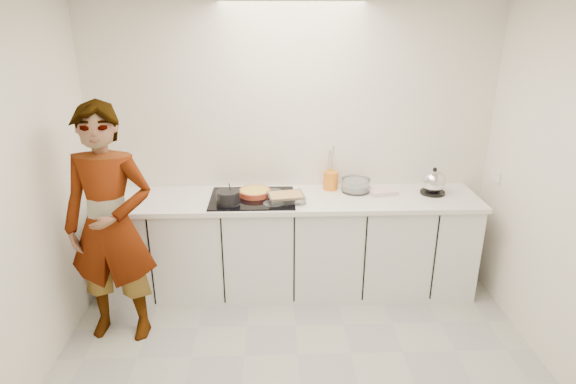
{
  "coord_description": "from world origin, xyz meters",
  "views": [
    {
      "loc": [
        -0.17,
        -2.6,
        2.43
      ],
      "look_at": [
        -0.05,
        1.05,
        1.05
      ],
      "focal_mm": 30.0,
      "sensor_mm": 36.0,
      "label": 1
    }
  ],
  "objects_px": {
    "hob": "(252,198)",
    "utensil_crock": "(331,180)",
    "mixing_bowl": "(356,186)",
    "tart_dish": "(255,192)",
    "baking_dish": "(286,197)",
    "saucepan": "(228,197)",
    "kettle": "(433,183)",
    "cook": "(110,226)"
  },
  "relations": [
    {
      "from": "hob",
      "to": "tart_dish",
      "type": "bearing_deg",
      "value": 72.88
    },
    {
      "from": "tart_dish",
      "to": "saucepan",
      "type": "bearing_deg",
      "value": -137.9
    },
    {
      "from": "tart_dish",
      "to": "baking_dish",
      "type": "xyz_separation_m",
      "value": [
        0.27,
        -0.15,
        0.01
      ]
    },
    {
      "from": "saucepan",
      "to": "cook",
      "type": "distance_m",
      "value": 0.95
    },
    {
      "from": "mixing_bowl",
      "to": "kettle",
      "type": "xyz_separation_m",
      "value": [
        0.67,
        -0.08,
        0.05
      ]
    },
    {
      "from": "hob",
      "to": "utensil_crock",
      "type": "distance_m",
      "value": 0.74
    },
    {
      "from": "hob",
      "to": "tart_dish",
      "type": "xyz_separation_m",
      "value": [
        0.02,
        0.06,
        0.03
      ]
    },
    {
      "from": "hob",
      "to": "tart_dish",
      "type": "height_order",
      "value": "tart_dish"
    },
    {
      "from": "hob",
      "to": "saucepan",
      "type": "xyz_separation_m",
      "value": [
        -0.2,
        -0.13,
        0.06
      ]
    },
    {
      "from": "kettle",
      "to": "tart_dish",
      "type": "bearing_deg",
      "value": -179.5
    },
    {
      "from": "hob",
      "to": "baking_dish",
      "type": "distance_m",
      "value": 0.3
    },
    {
      "from": "mixing_bowl",
      "to": "utensil_crock",
      "type": "height_order",
      "value": "utensil_crock"
    },
    {
      "from": "saucepan",
      "to": "baking_dish",
      "type": "height_order",
      "value": "saucepan"
    },
    {
      "from": "hob",
      "to": "mixing_bowl",
      "type": "relative_size",
      "value": 2.22
    },
    {
      "from": "utensil_crock",
      "to": "cook",
      "type": "height_order",
      "value": "cook"
    },
    {
      "from": "mixing_bowl",
      "to": "baking_dish",
      "type": "bearing_deg",
      "value": -159.4
    },
    {
      "from": "utensil_crock",
      "to": "saucepan",
      "type": "bearing_deg",
      "value": -158.46
    },
    {
      "from": "hob",
      "to": "cook",
      "type": "xyz_separation_m",
      "value": [
        -1.03,
        -0.57,
        0.01
      ]
    },
    {
      "from": "hob",
      "to": "saucepan",
      "type": "bearing_deg",
      "value": -146.13
    },
    {
      "from": "tart_dish",
      "to": "baking_dish",
      "type": "height_order",
      "value": "baking_dish"
    },
    {
      "from": "baking_dish",
      "to": "tart_dish",
      "type": "bearing_deg",
      "value": 151.29
    },
    {
      "from": "mixing_bowl",
      "to": "kettle",
      "type": "distance_m",
      "value": 0.68
    },
    {
      "from": "cook",
      "to": "baking_dish",
      "type": "bearing_deg",
      "value": 24.31
    },
    {
      "from": "hob",
      "to": "tart_dish",
      "type": "distance_m",
      "value": 0.07
    },
    {
      "from": "hob",
      "to": "baking_dish",
      "type": "height_order",
      "value": "baking_dish"
    },
    {
      "from": "hob",
      "to": "saucepan",
      "type": "relative_size",
      "value": 2.75
    },
    {
      "from": "tart_dish",
      "to": "kettle",
      "type": "bearing_deg",
      "value": 0.5
    },
    {
      "from": "mixing_bowl",
      "to": "utensil_crock",
      "type": "xyz_separation_m",
      "value": [
        -0.22,
        0.07,
        0.03
      ]
    },
    {
      "from": "mixing_bowl",
      "to": "saucepan",
      "type": "bearing_deg",
      "value": -165.59
    },
    {
      "from": "saucepan",
      "to": "kettle",
      "type": "height_order",
      "value": "kettle"
    },
    {
      "from": "mixing_bowl",
      "to": "utensil_crock",
      "type": "bearing_deg",
      "value": 162.71
    },
    {
      "from": "tart_dish",
      "to": "mixing_bowl",
      "type": "height_order",
      "value": "mixing_bowl"
    },
    {
      "from": "tart_dish",
      "to": "hob",
      "type": "bearing_deg",
      "value": -107.12
    },
    {
      "from": "mixing_bowl",
      "to": "kettle",
      "type": "bearing_deg",
      "value": -6.64
    },
    {
      "from": "hob",
      "to": "baking_dish",
      "type": "xyz_separation_m",
      "value": [
        0.29,
        -0.08,
        0.04
      ]
    },
    {
      "from": "hob",
      "to": "utensil_crock",
      "type": "relative_size",
      "value": 4.33
    },
    {
      "from": "kettle",
      "to": "utensil_crock",
      "type": "height_order",
      "value": "kettle"
    },
    {
      "from": "tart_dish",
      "to": "saucepan",
      "type": "height_order",
      "value": "saucepan"
    },
    {
      "from": "hob",
      "to": "utensil_crock",
      "type": "height_order",
      "value": "utensil_crock"
    },
    {
      "from": "hob",
      "to": "utensil_crock",
      "type": "bearing_deg",
      "value": 17.62
    },
    {
      "from": "hob",
      "to": "saucepan",
      "type": "distance_m",
      "value": 0.24
    },
    {
      "from": "kettle",
      "to": "hob",
      "type": "bearing_deg",
      "value": -177.25
    }
  ]
}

